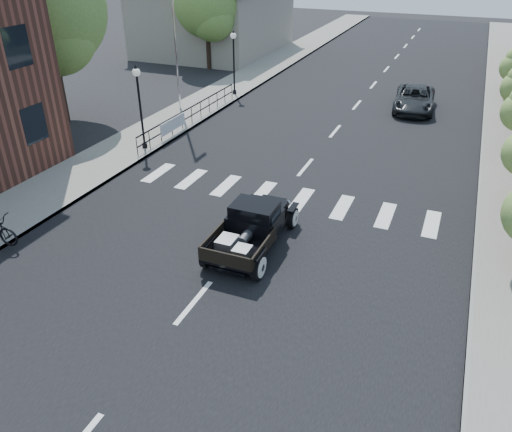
% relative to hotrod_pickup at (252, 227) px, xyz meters
% --- Properties ---
extents(ground, '(120.00, 120.00, 0.00)m').
position_rel_hotrod_pickup_xyz_m(ground, '(-0.36, -0.24, -0.76)').
color(ground, black).
rests_on(ground, ground).
extents(road, '(14.00, 80.00, 0.02)m').
position_rel_hotrod_pickup_xyz_m(road, '(-0.36, 14.76, -0.75)').
color(road, black).
rests_on(road, ground).
extents(road_markings, '(12.00, 60.00, 0.06)m').
position_rel_hotrod_pickup_xyz_m(road_markings, '(-0.36, 9.76, -0.76)').
color(road_markings, silver).
rests_on(road_markings, ground).
extents(sidewalk_left, '(3.00, 80.00, 0.15)m').
position_rel_hotrod_pickup_xyz_m(sidewalk_left, '(-8.86, 14.76, -0.68)').
color(sidewalk_left, gray).
rests_on(sidewalk_left, ground).
extents(low_building_left, '(10.00, 12.00, 5.00)m').
position_rel_hotrod_pickup_xyz_m(low_building_left, '(-15.36, 27.76, 1.74)').
color(low_building_left, gray).
rests_on(low_building_left, ground).
extents(railing, '(0.08, 10.00, 1.00)m').
position_rel_hotrod_pickup_xyz_m(railing, '(-7.66, 9.76, -0.11)').
color(railing, black).
rests_on(railing, sidewalk_left).
extents(banner, '(0.04, 2.20, 0.60)m').
position_rel_hotrod_pickup_xyz_m(banner, '(-7.58, 7.76, -0.31)').
color(banner, silver).
rests_on(banner, sidewalk_left).
extents(lamp_post_b, '(0.36, 0.36, 3.79)m').
position_rel_hotrod_pickup_xyz_m(lamp_post_b, '(-7.96, 5.76, 1.29)').
color(lamp_post_b, black).
rests_on(lamp_post_b, sidewalk_left).
extents(lamp_post_c, '(0.36, 0.36, 3.79)m').
position_rel_hotrod_pickup_xyz_m(lamp_post_c, '(-7.96, 15.76, 1.29)').
color(lamp_post_c, black).
rests_on(lamp_post_c, sidewalk_left).
extents(big_tree_near, '(5.94, 5.94, 8.73)m').
position_rel_hotrod_pickup_xyz_m(big_tree_near, '(-14.36, 7.76, 3.61)').
color(big_tree_near, '#557733').
rests_on(big_tree_near, ground).
extents(big_tree_far, '(4.75, 4.75, 6.97)m').
position_rel_hotrod_pickup_xyz_m(big_tree_far, '(-12.86, 21.76, 2.73)').
color(big_tree_far, '#557733').
rests_on(big_tree_far, ground).
extents(hotrod_pickup, '(2.07, 4.38, 1.51)m').
position_rel_hotrod_pickup_xyz_m(hotrod_pickup, '(0.00, 0.00, 0.00)').
color(hotrod_pickup, black).
rests_on(hotrod_pickup, ground).
extents(second_car, '(2.53, 4.86, 1.31)m').
position_rel_hotrod_pickup_xyz_m(second_car, '(2.85, 17.06, -0.10)').
color(second_car, black).
rests_on(second_car, ground).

